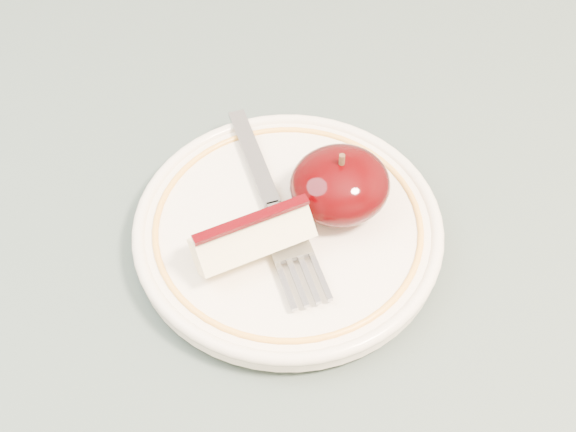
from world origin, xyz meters
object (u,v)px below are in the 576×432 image
object	(u,v)px
table	(262,373)
fork	(273,206)
plate	(288,229)
apple_half	(340,185)

from	to	relation	value
table	fork	bearing A→B (deg)	64.40
table	plate	xyz separation A→B (m)	(0.04, 0.05, 0.10)
table	fork	distance (m)	0.13
plate	apple_half	world-z (taller)	apple_half
table	plate	bearing A→B (deg)	53.14
plate	apple_half	xyz separation A→B (m)	(0.04, 0.01, 0.03)
table	plate	size ratio (longest dim) A/B	4.27
plate	table	bearing A→B (deg)	-126.86
fork	apple_half	bearing A→B (deg)	-101.59
table	plate	world-z (taller)	plate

